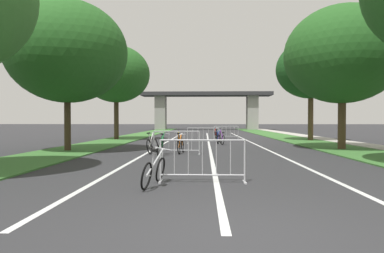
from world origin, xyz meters
name	(u,v)px	position (x,y,z in m)	size (l,w,h in m)	color
ground_plane	(227,236)	(0.00, 0.00, 0.00)	(300.00, 300.00, 0.00)	#2B2B2D
grass_verge_left	(132,137)	(-6.93, 26.59, 0.03)	(3.07, 65.01, 0.05)	#386B2D
grass_verge_right	(285,137)	(6.93, 26.59, 0.03)	(3.07, 65.01, 0.05)	#386B2D
sidewalk_path_right	(311,137)	(9.30, 26.59, 0.04)	(1.68, 65.01, 0.08)	#ADA89E
lane_stripe_center	(209,143)	(0.00, 18.80, 0.00)	(0.14, 37.61, 0.01)	silver
lane_stripe_right_lane	(253,143)	(2.97, 18.80, 0.00)	(0.14, 37.61, 0.01)	silver
lane_stripe_left_lane	(165,143)	(-2.97, 18.80, 0.00)	(0.14, 37.61, 0.01)	silver
overpass_bridge	(206,103)	(0.00, 53.72, 4.54)	(21.97, 4.13, 6.34)	#2D2D30
tree_left_cypress_far	(67,52)	(-7.03, 12.12, 4.87)	(5.86, 5.86, 7.37)	#3D2D1E
tree_left_pine_far	(116,74)	(-7.29, 22.43, 5.20)	(5.30, 5.30, 7.46)	#3D2D1E
tree_right_maple_mid	(342,55)	(6.83, 13.54, 4.91)	(5.91, 5.91, 7.43)	#4C3823
tree_right_oak_near	(311,69)	(7.66, 21.44, 5.34)	(5.14, 5.14, 7.54)	#4C3823
crowd_barrier_nearest	(202,161)	(-0.34, 3.87, 0.52)	(2.12, 0.45, 1.05)	#ADADB2
crowd_barrier_second	(176,143)	(-1.54, 10.84, 0.52)	(2.13, 0.54, 1.05)	#ADADB2
crowd_barrier_third	(203,136)	(-0.37, 17.80, 0.52)	(2.12, 0.50, 1.05)	#ADADB2
crowd_barrier_fourth	(226,132)	(1.57, 24.77, 0.52)	(2.13, 0.55, 1.05)	#ADADB2
bicycle_green_0	(161,146)	(-2.19, 10.31, 0.39)	(0.52, 1.73, 1.01)	black
bicycle_purple_1	(221,139)	(0.74, 17.23, 0.35)	(0.53, 1.69, 0.98)	black
bicycle_orange_2	(180,145)	(-1.40, 11.34, 0.36)	(0.48, 1.74, 0.95)	black
bicycle_silver_3	(154,171)	(-1.45, 3.37, 0.35)	(0.58, 1.64, 0.88)	black
bicycle_white_4	(152,145)	(-2.69, 11.23, 0.37)	(0.48, 1.66, 0.99)	black
bicycle_yellow_5	(179,139)	(-1.93, 17.36, 0.35)	(0.56, 1.64, 0.87)	black
bicycle_teal_6	(219,134)	(0.92, 24.37, 0.37)	(0.55, 1.67, 0.96)	black
bicycle_red_7	(216,134)	(0.70, 25.32, 0.36)	(0.47, 1.75, 0.91)	black
bicycle_blue_8	(218,138)	(0.64, 18.19, 0.36)	(0.52, 1.64, 0.93)	black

